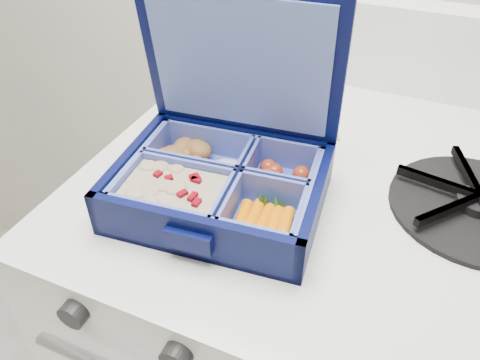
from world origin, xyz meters
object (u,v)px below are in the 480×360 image
at_px(bento_box, 220,186).
at_px(burner_grate, 478,200).
at_px(stove, 301,352).
at_px(fork, 273,141).

xyz_separation_m(bento_box, burner_grate, (0.26, 0.10, -0.01)).
height_order(stove, burner_grate, burner_grate).
height_order(stove, fork, fork).
distance_m(stove, burner_grate, 0.46).
bearing_deg(bento_box, stove, 45.71).
bearing_deg(stove, burner_grate, -3.94).
height_order(burner_grate, fork, burner_grate).
height_order(stove, bento_box, bento_box).
relative_size(stove, bento_box, 3.80).
height_order(bento_box, burner_grate, bento_box).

